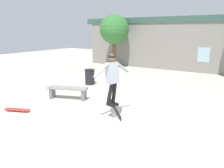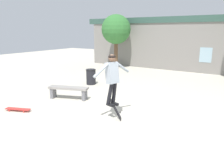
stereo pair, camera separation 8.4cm
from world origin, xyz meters
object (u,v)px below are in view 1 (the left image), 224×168
at_px(trash_bin, 90,76).
at_px(tree_left, 114,30).
at_px(skater, 112,75).
at_px(skateboard_flipping, 115,108).
at_px(skateboard_resting, 17,109).
at_px(park_bench, 68,90).

bearing_deg(trash_bin, tree_left, 107.98).
distance_m(trash_bin, skater, 4.47).
bearing_deg(trash_bin, skateboard_flipping, -42.31).
distance_m(skateboard_flipping, skateboard_resting, 3.23).
height_order(park_bench, skateboard_resting, park_bench).
height_order(park_bench, skater, skater).
bearing_deg(tree_left, skater, -58.89).
relative_size(trash_bin, skater, 0.49).
height_order(tree_left, skateboard_flipping, tree_left).
bearing_deg(skateboard_resting, skater, 1.18).
height_order(tree_left, trash_bin, tree_left).
bearing_deg(skateboard_resting, park_bench, 54.20).
height_order(park_bench, skateboard_flipping, skateboard_flipping).
xyz_separation_m(park_bench, skateboard_resting, (-0.47, -1.87, -0.27)).
height_order(trash_bin, skateboard_flipping, trash_bin).
bearing_deg(skateboard_resting, tree_left, 79.95).
xyz_separation_m(skater, skateboard_resting, (-2.89, -1.21, -1.23)).
bearing_deg(park_bench, skateboard_flipping, -33.19).
bearing_deg(skateboard_flipping, park_bench, -162.54).
distance_m(tree_left, skateboard_flipping, 9.47).
height_order(skater, skateboard_resting, skater).
bearing_deg(skateboard_resting, skateboard_flipping, 1.60).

